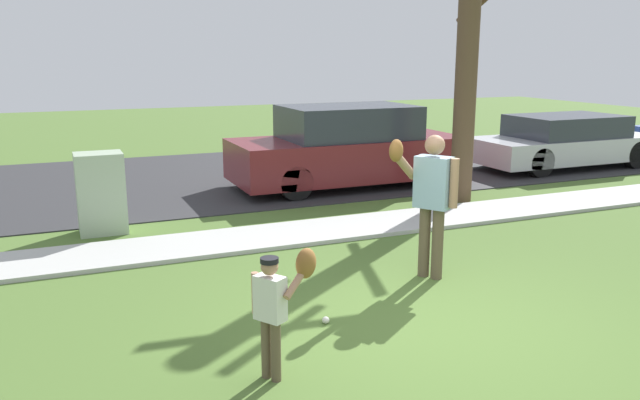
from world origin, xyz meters
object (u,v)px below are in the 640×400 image
object	(u,v)px
parked_suv_maroon	(348,148)
person_child	(279,297)
person_adult	(430,192)
parked_sedan_silver	(565,142)
utility_cabinet	(101,193)
baseball	(326,320)
street_tree_near	(469,33)

from	to	relation	value
parked_suv_maroon	person_child	bearing A→B (deg)	60.60
person_adult	person_child	distance (m)	2.97
parked_suv_maroon	parked_sedan_silver	world-z (taller)	parked_suv_maroon
utility_cabinet	parked_sedan_silver	xyz separation A→B (m)	(10.61, 1.68, 0.01)
utility_cabinet	parked_sedan_silver	bearing A→B (deg)	8.98
parked_sedan_silver	baseball	bearing A→B (deg)	34.62
parked_suv_maroon	utility_cabinet	bearing A→B (deg)	19.01
person_adult	street_tree_near	distance (m)	4.79
person_adult	street_tree_near	size ratio (longest dim) A/B	0.31
parked_suv_maroon	parked_sedan_silver	distance (m)	5.70
person_child	utility_cabinet	world-z (taller)	utility_cabinet
person_adult	person_child	size ratio (longest dim) A/B	1.58
person_child	utility_cabinet	bearing A→B (deg)	68.51
person_child	parked_sedan_silver	size ratio (longest dim) A/B	0.24
person_child	baseball	xyz separation A→B (m)	(0.79, 0.85, -0.68)
baseball	parked_suv_maroon	distance (m)	6.90
parked_sedan_silver	person_child	bearing A→B (deg)	35.81
baseball	parked_sedan_silver	bearing A→B (deg)	34.62
baseball	parked_sedan_silver	size ratio (longest dim) A/B	0.02
utility_cabinet	parked_sedan_silver	size ratio (longest dim) A/B	0.27
person_child	street_tree_near	size ratio (longest dim) A/B	0.19
street_tree_near	utility_cabinet	bearing A→B (deg)	177.26
baseball	street_tree_near	bearing A→B (deg)	42.39
person_adult	parked_sedan_silver	xyz separation A→B (m)	(7.14, 5.32, -0.45)
parked_suv_maroon	baseball	bearing A→B (deg)	62.88
street_tree_near	parked_suv_maroon	distance (m)	3.29
person_child	parked_sedan_silver	xyz separation A→B (m)	(9.61, 6.94, -0.10)
person_adult	utility_cabinet	xyz separation A→B (m)	(-3.46, 3.65, -0.46)
baseball	street_tree_near	distance (m)	6.79
person_adult	parked_suv_maroon	distance (m)	5.54
utility_cabinet	parked_suv_maroon	xyz separation A→B (m)	(4.91, 1.69, 0.18)
person_adult	utility_cabinet	world-z (taller)	person_adult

